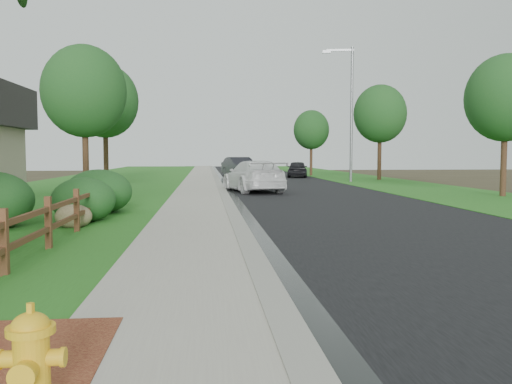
{
  "coord_description": "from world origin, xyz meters",
  "views": [
    {
      "loc": [
        -0.47,
        -5.88,
        1.94
      ],
      "look_at": [
        0.63,
        5.78,
        1.12
      ],
      "focal_mm": 38.0,
      "sensor_mm": 36.0,
      "label": 1
    }
  ],
  "objects": [
    {
      "name": "tree_near_left",
      "position": [
        -6.32,
        21.43,
        4.99
      ],
      "size": [
        4.09,
        4.09,
        7.25
      ],
      "color": "#312014",
      "rests_on": "ground"
    },
    {
      "name": "tree_near_right",
      "position": [
        13.0,
        17.49,
        4.45
      ],
      "size": [
        3.57,
        3.57,
        6.43
      ],
      "color": "#312014",
      "rests_on": "ground"
    },
    {
      "name": "shrub_d",
      "position": [
        -3.9,
        11.94,
        0.73
      ],
      "size": [
        2.56,
        2.56,
        1.45
      ],
      "primitive_type": "ellipsoid",
      "rotation": [
        0.0,
        0.0,
        -0.23
      ],
      "color": "#1A481E",
      "rests_on": "ground"
    },
    {
      "name": "ground",
      "position": [
        0.0,
        0.0,
        0.0
      ],
      "size": [
        120.0,
        120.0,
        0.0
      ],
      "primitive_type": "plane",
      "color": "#37301E"
    },
    {
      "name": "sidewalk",
      "position": [
        -0.9,
        35.0,
        0.05
      ],
      "size": [
        2.2,
        90.0,
        0.1
      ],
      "primitive_type": "cube",
      "color": "#A0978B",
      "rests_on": "ground"
    },
    {
      "name": "road",
      "position": [
        4.6,
        35.0,
        0.01
      ],
      "size": [
        8.0,
        90.0,
        0.02
      ],
      "primitive_type": "cube",
      "color": "black",
      "rests_on": "ground"
    },
    {
      "name": "tree_mid_left",
      "position": [
        -7.0,
        30.73,
        5.4
      ],
      "size": [
        4.38,
        4.38,
        7.83
      ],
      "color": "#312014",
      "rests_on": "ground"
    },
    {
      "name": "shrub_c",
      "position": [
        -3.9,
        9.73,
        0.64
      ],
      "size": [
        2.1,
        2.1,
        1.29
      ],
      "primitive_type": "ellipsoid",
      "rotation": [
        0.0,
        0.0,
        0.2
      ],
      "color": "#1A481E",
      "rests_on": "ground"
    },
    {
      "name": "streetlight",
      "position": [
        9.41,
        30.84,
        5.24
      ],
      "size": [
        2.13,
        0.54,
        9.25
      ],
      "color": "slate",
      "rests_on": "ground"
    },
    {
      "name": "dark_car_mid",
      "position": [
        7.2,
        38.79,
        0.71
      ],
      "size": [
        2.28,
        4.24,
        1.37
      ],
      "primitive_type": "imported",
      "rotation": [
        0.0,
        0.0,
        2.97
      ],
      "color": "black",
      "rests_on": "road"
    },
    {
      "name": "brick_patch",
      "position": [
        -2.2,
        -1.0,
        0.06
      ],
      "size": [
        1.6,
        2.4,
        0.11
      ],
      "primitive_type": "cube",
      "color": "maroon",
      "rests_on": "ground"
    },
    {
      "name": "lawn_near",
      "position": [
        -8.0,
        35.0,
        0.02
      ],
      "size": [
        9.0,
        90.0,
        0.04
      ],
      "primitive_type": "cube",
      "color": "#255C1A",
      "rests_on": "ground"
    },
    {
      "name": "tree_mid_right",
      "position": [
        12.46,
        33.43,
        4.91
      ],
      "size": [
        3.9,
        3.9,
        7.08
      ],
      "color": "#312014",
      "rests_on": "ground"
    },
    {
      "name": "curb",
      "position": [
        0.4,
        35.0,
        0.06
      ],
      "size": [
        0.4,
        90.0,
        0.12
      ],
      "primitive_type": "cube",
      "color": "gray",
      "rests_on": "ground"
    },
    {
      "name": "grass_strip",
      "position": [
        -2.8,
        35.0,
        0.03
      ],
      "size": [
        1.6,
        90.0,
        0.06
      ],
      "primitive_type": "cube",
      "color": "#255C1A",
      "rests_on": "ground"
    },
    {
      "name": "boulder",
      "position": [
        -3.9,
        8.53,
        0.32
      ],
      "size": [
        1.0,
        0.77,
        0.64
      ],
      "primitive_type": "ellipsoid",
      "rotation": [
        0.0,
        0.0,
        0.06
      ],
      "color": "brown",
      "rests_on": "ground"
    },
    {
      "name": "verge_far",
      "position": [
        11.5,
        35.0,
        0.02
      ],
      "size": [
        6.0,
        90.0,
        0.04
      ],
      "primitive_type": "cube",
      "color": "#255C1A",
      "rests_on": "ground"
    },
    {
      "name": "fire_hydrant",
      "position": [
        -1.7,
        -2.03,
        0.47
      ],
      "size": [
        0.51,
        0.41,
        0.8
      ],
      "color": "yellow",
      "rests_on": "sidewalk"
    },
    {
      "name": "ranch_fence",
      "position": [
        -3.6,
        6.4,
        0.62
      ],
      "size": [
        0.12,
        16.92,
        1.1
      ],
      "color": "#52311B",
      "rests_on": "ground"
    },
    {
      "name": "white_suv",
      "position": [
        2.0,
        21.75,
        0.82
      ],
      "size": [
        3.24,
        5.81,
        1.59
      ],
      "primitive_type": "imported",
      "rotation": [
        0.0,
        0.0,
        3.33
      ],
      "color": "white",
      "rests_on": "road"
    },
    {
      "name": "wet_gutter",
      "position": [
        0.75,
        35.0,
        0.02
      ],
      "size": [
        0.5,
        90.0,
        0.0
      ],
      "primitive_type": "cube",
      "color": "black",
      "rests_on": "road"
    },
    {
      "name": "dark_car_far",
      "position": [
        2.43,
        39.45,
        0.86
      ],
      "size": [
        3.06,
        5.39,
        1.68
      ],
      "primitive_type": "imported",
      "rotation": [
        0.0,
        0.0,
        0.27
      ],
      "color": "black",
      "rests_on": "road"
    },
    {
      "name": "tree_far_right",
      "position": [
        9.0,
        42.02,
        4.11
      ],
      "size": [
        3.19,
        3.19,
        5.87
      ],
      "color": "#312014",
      "rests_on": "ground"
    }
  ]
}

